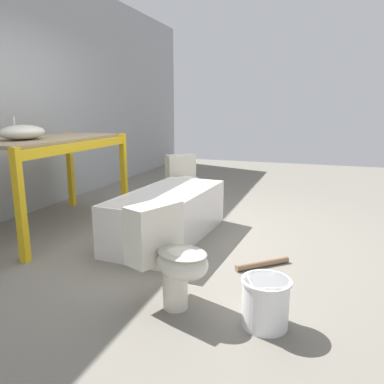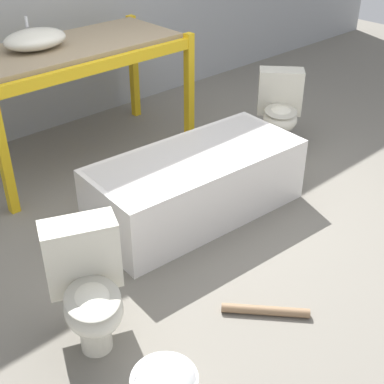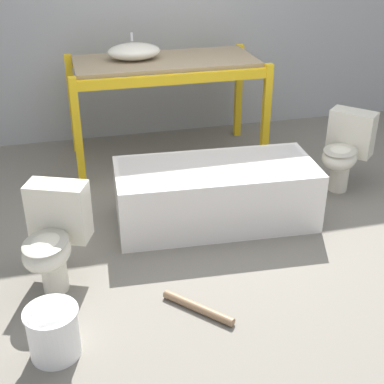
% 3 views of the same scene
% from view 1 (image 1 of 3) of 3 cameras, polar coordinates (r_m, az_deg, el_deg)
% --- Properties ---
extents(ground_plane, '(12.00, 12.00, 0.00)m').
position_cam_1_polar(ground_plane, '(4.06, -3.70, -6.71)').
color(ground_plane, slate).
extents(shelving_rack, '(1.88, 0.91, 1.03)m').
position_cam_1_polar(shelving_rack, '(4.45, -21.05, 5.83)').
color(shelving_rack, yellow).
rests_on(shelving_rack, ground_plane).
extents(sink_basin, '(0.51, 0.37, 0.23)m').
position_cam_1_polar(sink_basin, '(4.25, -24.39, 8.30)').
color(sink_basin, silver).
rests_on(sink_basin, shelving_rack).
extents(bathtub_main, '(1.64, 0.80, 0.50)m').
position_cam_1_polar(bathtub_main, '(3.94, -3.70, -2.94)').
color(bathtub_main, white).
rests_on(bathtub_main, ground_plane).
extents(toilet_near, '(0.53, 0.64, 0.70)m').
position_cam_1_polar(toilet_near, '(2.58, -3.71, -8.94)').
color(toilet_near, silver).
rests_on(toilet_near, ground_plane).
extents(toilet_far, '(0.64, 0.63, 0.70)m').
position_cam_1_polar(toilet_far, '(5.21, -1.22, 2.17)').
color(toilet_far, silver).
rests_on(toilet_far, ground_plane).
extents(bucket_white, '(0.31, 0.31, 0.31)m').
position_cam_1_polar(bucket_white, '(2.48, 11.13, -16.06)').
color(bucket_white, white).
rests_on(bucket_white, ground_plane).
extents(loose_pipe, '(0.39, 0.42, 0.06)m').
position_cam_1_polar(loose_pipe, '(3.36, 10.69, -10.69)').
color(loose_pipe, '#8C6B4C').
rests_on(loose_pipe, ground_plane).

